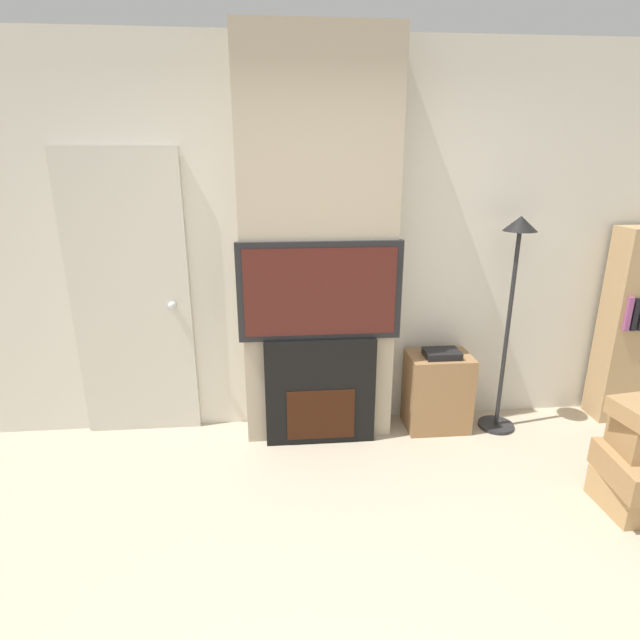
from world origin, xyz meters
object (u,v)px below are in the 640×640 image
fireplace (320,391)px  media_stand (437,390)px  television (320,291)px  floor_lamp (513,288)px  bookshelf (630,326)px

fireplace → media_stand: (0.89, 0.10, -0.09)m
television → media_stand: television is taller
fireplace → floor_lamp: 1.52m
fireplace → television: size_ratio=0.71×
floor_lamp → bookshelf: 1.06m
television → floor_lamp: floor_lamp is taller
television → bookshelf: (2.35, 0.14, -0.37)m
media_stand → television: bearing=-173.3°
television → media_stand: (0.89, 0.10, -0.81)m
media_stand → fireplace: bearing=-173.5°
floor_lamp → media_stand: floor_lamp is taller
bookshelf → fireplace: bearing=-176.5°
television → bookshelf: size_ratio=0.73×
bookshelf → television: bearing=-176.5°
fireplace → bookshelf: bearing=3.5°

